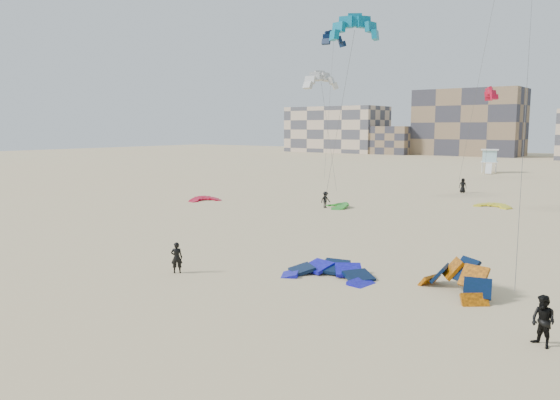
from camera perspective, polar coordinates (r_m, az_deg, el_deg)
The scene contains 18 objects.
ground at distance 28.13m, azimuth -8.79°, elevation -8.46°, with size 320.00×320.00×0.00m, color #C5B384.
kite_ground_blue at distance 28.77m, azimuth 5.03°, elevation -8.04°, with size 4.69×4.80×1.18m, color #191EC6, non-canonical shape.
kite_ground_orange at distance 27.25m, azimuth 17.79°, elevation -9.28°, with size 4.05×3.13×2.61m, color orange, non-canonical shape.
kite_ground_red at distance 58.43m, azimuth -7.86°, elevation -0.07°, with size 3.13×3.27×0.75m, color red, non-canonical shape.
kite_ground_green at distance 53.30m, azimuth 5.91°, elevation -0.78°, with size 3.10×3.20×0.90m, color green, non-canonical shape.
kite_ground_yellow at distance 57.23m, azimuth 21.36°, elevation -0.69°, with size 3.21×3.37×0.53m, color yellow, non-canonical shape.
kitesurfer_main at distance 29.79m, azimuth -10.75°, elevation -5.93°, with size 0.61×0.40×1.68m, color black.
kitesurfer_b at distance 21.84m, azimuth 25.80°, elevation -11.34°, with size 0.91×0.71×1.87m, color black.
kitesurfer_c at distance 52.79m, azimuth 4.77°, elevation 0.03°, with size 1.03×0.59×1.60m, color black.
kitesurfer_e at distance 68.26m, azimuth 18.56°, elevation 1.44°, with size 0.85×0.55×1.74m, color black.
kite_fly_teal_a at distance 49.47m, azimuth 7.82°, elevation 17.19°, with size 5.53×5.49×16.33m.
kite_fly_grey at distance 59.90m, azimuth 4.31°, elevation 12.18°, with size 5.28×5.22×13.11m.
kite_fly_navy at distance 81.80m, azimuth 5.64°, elevation 16.30°, with size 6.06×10.27×20.76m.
kite_fly_red at distance 84.51m, azimuth 21.18°, elevation 10.21°, with size 4.84×4.83×12.62m.
lifeguard_tower_far at distance 100.26m, azimuth 21.04°, elevation 3.82°, with size 3.43×5.81×4.00m.
condo_west_a at distance 173.62m, azimuth 5.93°, elevation 7.33°, with size 30.00×15.00×14.00m, color #C9AF93.
condo_west_b at distance 160.61m, azimuth 19.13°, elevation 7.65°, with size 28.00×14.00×18.00m, color #7E664C.
condo_fill_left at distance 162.44m, azimuth 11.64°, elevation 6.14°, with size 12.00×10.00×8.00m, color #7E664C.
Camera 1 is at (19.43, -18.81, 7.75)m, focal length 35.00 mm.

